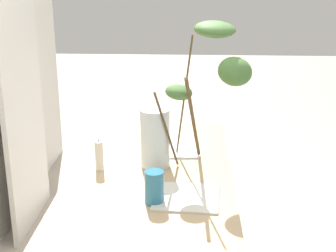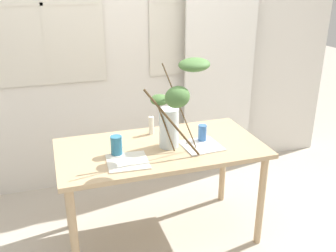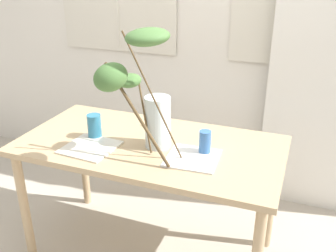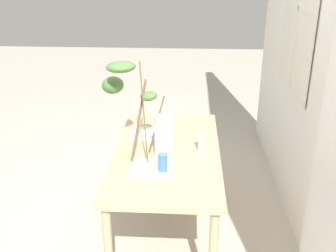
{
  "view_description": "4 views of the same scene",
  "coord_description": "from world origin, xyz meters",
  "px_view_note": "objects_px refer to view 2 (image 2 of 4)",
  "views": [
    {
      "loc": [
        -2.08,
        -0.18,
        1.65
      ],
      "look_at": [
        0.06,
        -0.08,
        0.93
      ],
      "focal_mm": 53.54,
      "sensor_mm": 36.0,
      "label": 1
    },
    {
      "loc": [
        -0.69,
        -2.27,
        1.83
      ],
      "look_at": [
        0.06,
        0.02,
        0.88
      ],
      "focal_mm": 40.31,
      "sensor_mm": 36.0,
      "label": 2
    },
    {
      "loc": [
        0.75,
        -1.68,
        1.64
      ],
      "look_at": [
        0.13,
        -0.07,
        0.89
      ],
      "focal_mm": 40.51,
      "sensor_mm": 36.0,
      "label": 3
    },
    {
      "loc": [
        2.5,
        0.16,
        1.97
      ],
      "look_at": [
        0.07,
        0.01,
        0.95
      ],
      "focal_mm": 42.64,
      "sensor_mm": 36.0,
      "label": 4
    }
  ],
  "objects_px": {
    "plate_square_right": "(201,146)",
    "drinking_glass_blue_right": "(202,133)",
    "plate_square_left": "(128,162)",
    "drinking_glass_blue_left": "(116,146)",
    "dining_table": "(161,157)",
    "pillar_candle": "(152,125)",
    "vase_with_branches": "(174,110)"
  },
  "relations": [
    {
      "from": "drinking_glass_blue_right",
      "to": "drinking_glass_blue_left",
      "type": "bearing_deg",
      "value": -177.01
    },
    {
      "from": "vase_with_branches",
      "to": "drinking_glass_blue_left",
      "type": "height_order",
      "value": "vase_with_branches"
    },
    {
      "from": "drinking_glass_blue_right",
      "to": "plate_square_left",
      "type": "bearing_deg",
      "value": -164.67
    },
    {
      "from": "plate_square_right",
      "to": "pillar_candle",
      "type": "xyz_separation_m",
      "value": [
        -0.27,
        0.32,
        0.06
      ]
    },
    {
      "from": "plate_square_left",
      "to": "plate_square_right",
      "type": "bearing_deg",
      "value": 8.24
    },
    {
      "from": "vase_with_branches",
      "to": "pillar_candle",
      "type": "xyz_separation_m",
      "value": [
        -0.05,
        0.38,
        -0.24
      ]
    },
    {
      "from": "plate_square_left",
      "to": "pillar_candle",
      "type": "xyz_separation_m",
      "value": [
        0.27,
        0.4,
        0.06
      ]
    },
    {
      "from": "dining_table",
      "to": "pillar_candle",
      "type": "bearing_deg",
      "value": 89.23
    },
    {
      "from": "dining_table",
      "to": "pillar_candle",
      "type": "relative_size",
      "value": 9.57
    },
    {
      "from": "plate_square_left",
      "to": "dining_table",
      "type": "bearing_deg",
      "value": 31.59
    },
    {
      "from": "plate_square_right",
      "to": "drinking_glass_blue_right",
      "type": "bearing_deg",
      "value": 64.03
    },
    {
      "from": "pillar_candle",
      "to": "plate_square_left",
      "type": "bearing_deg",
      "value": -124.33
    },
    {
      "from": "dining_table",
      "to": "drinking_glass_blue_right",
      "type": "xyz_separation_m",
      "value": [
        0.31,
        -0.01,
        0.15
      ]
    },
    {
      "from": "drinking_glass_blue_left",
      "to": "drinking_glass_blue_right",
      "type": "relative_size",
      "value": 1.09
    },
    {
      "from": "plate_square_right",
      "to": "plate_square_left",
      "type": "bearing_deg",
      "value": -171.76
    },
    {
      "from": "plate_square_left",
      "to": "pillar_candle",
      "type": "bearing_deg",
      "value": 55.67
    },
    {
      "from": "pillar_candle",
      "to": "dining_table",
      "type": "bearing_deg",
      "value": -90.77
    },
    {
      "from": "drinking_glass_blue_right",
      "to": "plate_square_left",
      "type": "relative_size",
      "value": 0.47
    },
    {
      "from": "dining_table",
      "to": "plate_square_right",
      "type": "bearing_deg",
      "value": -18.02
    },
    {
      "from": "plate_square_left",
      "to": "pillar_candle",
      "type": "height_order",
      "value": "pillar_candle"
    },
    {
      "from": "drinking_glass_blue_right",
      "to": "plate_square_right",
      "type": "distance_m",
      "value": 0.11
    },
    {
      "from": "plate_square_left",
      "to": "plate_square_right",
      "type": "height_order",
      "value": "same"
    },
    {
      "from": "plate_square_right",
      "to": "pillar_candle",
      "type": "height_order",
      "value": "pillar_candle"
    },
    {
      "from": "vase_with_branches",
      "to": "plate_square_right",
      "type": "height_order",
      "value": "vase_with_branches"
    },
    {
      "from": "plate_square_left",
      "to": "pillar_candle",
      "type": "relative_size",
      "value": 1.74
    },
    {
      "from": "drinking_glass_blue_right",
      "to": "plate_square_right",
      "type": "relative_size",
      "value": 0.49
    },
    {
      "from": "drinking_glass_blue_right",
      "to": "plate_square_right",
      "type": "bearing_deg",
      "value": -115.97
    },
    {
      "from": "drinking_glass_blue_right",
      "to": "pillar_candle",
      "type": "height_order",
      "value": "pillar_candle"
    },
    {
      "from": "dining_table",
      "to": "plate_square_left",
      "type": "bearing_deg",
      "value": -148.41
    },
    {
      "from": "dining_table",
      "to": "vase_with_branches",
      "type": "distance_m",
      "value": 0.42
    },
    {
      "from": "drinking_glass_blue_right",
      "to": "plate_square_left",
      "type": "height_order",
      "value": "drinking_glass_blue_right"
    },
    {
      "from": "dining_table",
      "to": "pillar_candle",
      "type": "height_order",
      "value": "pillar_candle"
    }
  ]
}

